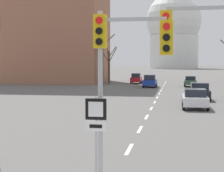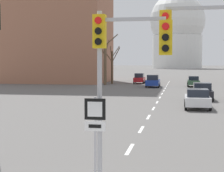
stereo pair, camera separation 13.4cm
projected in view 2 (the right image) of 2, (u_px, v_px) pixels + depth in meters
The scene contains 25 objects.
lane_stripe_1 at pixel (130, 149), 15.09m from camera, with size 0.16×2.00×0.01m, color silver.
lane_stripe_2 at pixel (141, 129), 19.51m from camera, with size 0.16×2.00×0.01m, color silver.
lane_stripe_3 at pixel (148, 117), 23.93m from camera, with size 0.16×2.00×0.01m, color silver.
lane_stripe_4 at pixel (153, 108), 28.34m from camera, with size 0.16×2.00×0.01m, color silver.
lane_stripe_5 at pixel (157, 102), 32.76m from camera, with size 0.16×2.00×0.01m, color silver.
lane_stripe_6 at pixel (160, 97), 37.18m from camera, with size 0.16×2.00×0.01m, color silver.
lane_stripe_7 at pixel (162, 94), 41.60m from camera, with size 0.16×2.00×0.01m, color silver.
lane_stripe_8 at pixel (164, 91), 46.01m from camera, with size 0.16×2.00×0.01m, color silver.
lane_stripe_9 at pixel (165, 88), 50.43m from camera, with size 0.16×2.00×0.01m, color silver.
lane_stripe_10 at pixel (167, 86), 54.85m from camera, with size 0.16×2.00×0.01m, color silver.
lane_stripe_11 at pixel (168, 84), 59.27m from camera, with size 0.16×2.00×0.01m, color silver.
lane_stripe_12 at pixel (168, 83), 63.68m from camera, with size 0.16×2.00×0.01m, color silver.
lane_stripe_13 at pixel (169, 81), 68.10m from camera, with size 0.16×2.00×0.01m, color silver.
traffic_signal_centre_tall at pixel (122, 53), 10.63m from camera, with size 2.24×0.34×4.97m.
traffic_signal_near_right at pixel (217, 43), 10.91m from camera, with size 2.66×0.34×5.35m.
route_sign_post at pixel (95, 125), 10.48m from camera, with size 0.60×0.08×2.55m.
sedan_near_left at pixel (202, 91), 34.67m from camera, with size 1.88×4.25×1.62m.
sedan_near_right at pixel (193, 81), 53.39m from camera, with size 1.71×4.11×1.52m.
sedan_mid_centre at pixel (197, 99), 28.21m from camera, with size 1.91×3.93×1.50m.
sedan_far_left at pixel (153, 81), 52.53m from camera, with size 1.88×4.54×1.74m.
sedan_far_right at pixel (139, 78), 61.59m from camera, with size 1.70×3.98×1.70m.
bare_tree_left_near at pixel (112, 65), 61.00m from camera, with size 2.80×2.49×6.18m.
bare_tree_left_far at pixel (105, 57), 58.07m from camera, with size 3.50×4.07×9.42m.
capitol_dome at pixel (177, 31), 209.43m from camera, with size 30.70×30.70×43.36m.
apartment_block_left at pixel (56, 0), 65.50m from camera, with size 18.00×14.00×28.72m, color #9E664C.
Camera 2 is at (1.98, -7.52, 3.51)m, focal length 60.00 mm.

